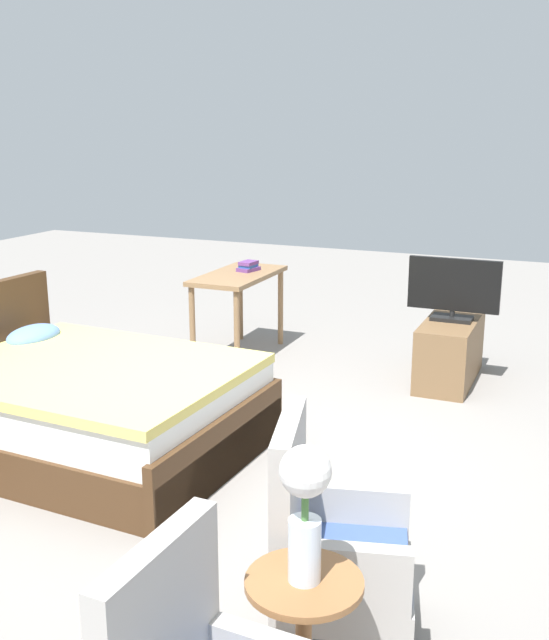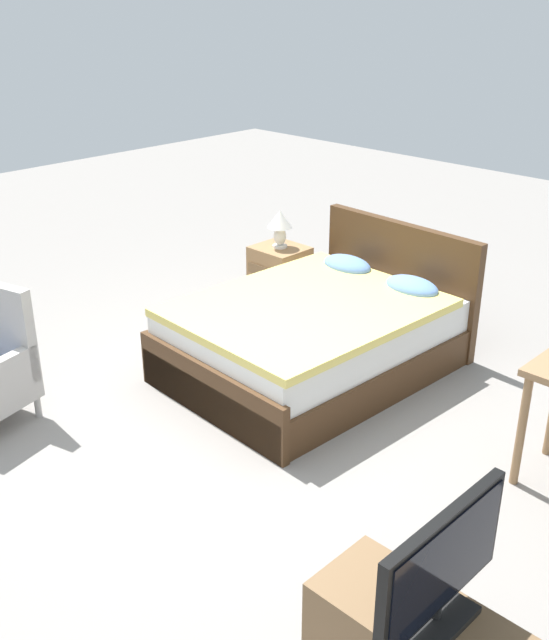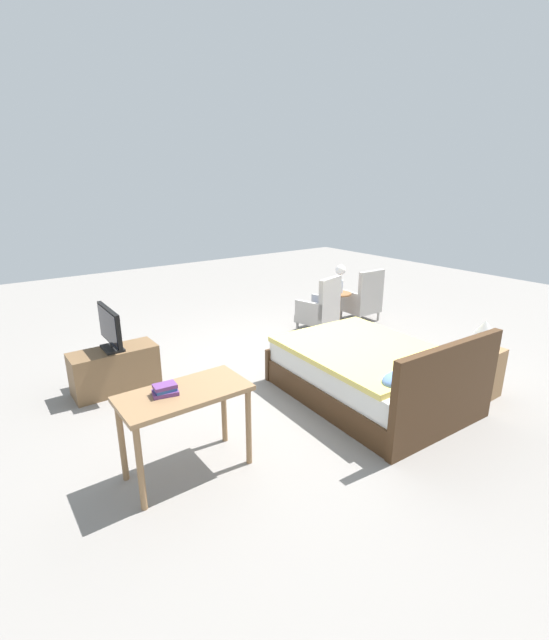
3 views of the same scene
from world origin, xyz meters
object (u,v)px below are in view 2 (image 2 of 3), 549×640
nightstand (280,278)px  tv_flatscreen (441,568)px  table_lamp (280,223)px  bed (318,334)px

nightstand → tv_flatscreen: 4.20m
table_lamp → nightstand: bearing=-90.0°
tv_flatscreen → bed: bearing=139.6°
nightstand → bed: bearing=-32.5°
tv_flatscreen → table_lamp: bearing=141.9°
nightstand → tv_flatscreen: bearing=-38.1°
bed → tv_flatscreen: 3.00m
bed → tv_flatscreen: bearing=-40.4°
bed → nightstand: bed is taller
nightstand → tv_flatscreen: (3.29, -2.58, 0.48)m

